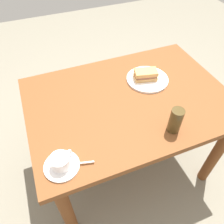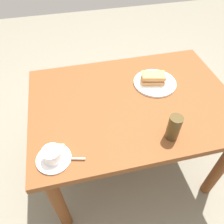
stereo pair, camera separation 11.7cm
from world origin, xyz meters
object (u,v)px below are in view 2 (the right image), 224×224
(coffee_saucer, at_px, (54,159))
(coffee_cup, at_px, (53,154))
(spoon, at_px, (71,158))
(dining_table, at_px, (131,114))
(sandwich_front, at_px, (153,78))
(sandwich_plate, at_px, (155,83))
(drinking_glass, at_px, (174,127))

(coffee_saucer, bearing_deg, coffee_cup, 33.81)
(spoon, bearing_deg, dining_table, 38.87)
(sandwich_front, relative_size, coffee_saucer, 0.95)
(coffee_cup, bearing_deg, dining_table, 32.31)
(coffee_cup, bearing_deg, sandwich_front, 32.99)
(coffee_saucer, relative_size, coffee_cup, 1.53)
(sandwich_plate, bearing_deg, coffee_cup, -147.84)
(sandwich_plate, distance_m, drinking_glass, 0.41)
(dining_table, bearing_deg, sandwich_plate, 31.78)
(sandwich_front, bearing_deg, dining_table, -145.09)
(coffee_cup, bearing_deg, drinking_glass, -0.04)
(spoon, bearing_deg, coffee_cup, 164.79)
(sandwich_plate, distance_m, coffee_cup, 0.75)
(spoon, bearing_deg, coffee_saucer, 165.69)
(sandwich_front, xyz_separation_m, spoon, (-0.55, -0.42, -0.03))
(dining_table, relative_size, sandwich_plate, 4.50)
(coffee_saucer, relative_size, drinking_glass, 1.15)
(coffee_cup, relative_size, drinking_glass, 0.75)
(spoon, relative_size, drinking_glass, 0.70)
(sandwich_front, distance_m, spoon, 0.69)
(sandwich_plate, height_order, coffee_cup, coffee_cup)
(sandwich_plate, distance_m, sandwich_front, 0.04)
(sandwich_plate, bearing_deg, drinking_glass, -99.15)
(coffee_saucer, bearing_deg, spoon, -14.31)
(sandwich_front, xyz_separation_m, coffee_cup, (-0.62, -0.40, -0.00))
(sandwich_plate, xyz_separation_m, spoon, (-0.56, -0.42, 0.01))
(coffee_cup, height_order, spoon, coffee_cup)
(sandwich_plate, xyz_separation_m, sandwich_front, (-0.02, 0.00, 0.04))
(dining_table, xyz_separation_m, sandwich_plate, (0.17, 0.11, 0.12))
(dining_table, height_order, coffee_saucer, coffee_saucer)
(spoon, height_order, drinking_glass, drinking_glass)
(dining_table, xyz_separation_m, coffee_saucer, (-0.46, -0.29, 0.12))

